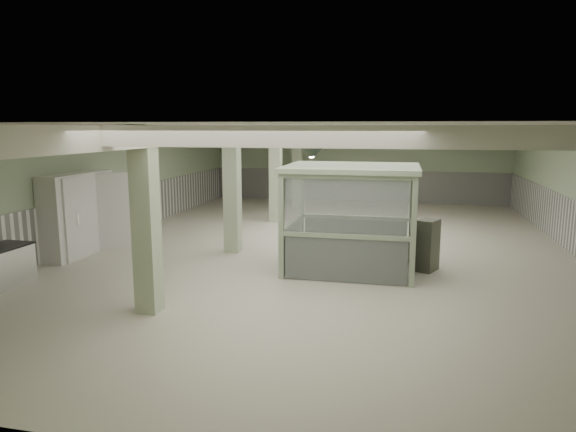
# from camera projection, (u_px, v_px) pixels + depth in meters

# --- Properties ---
(floor) EXTENTS (20.00, 20.00, 0.00)m
(floor) POSITION_uv_depth(u_px,v_px,m) (324.00, 248.00, 15.24)
(floor) COLOR beige
(floor) RESTS_ON ground
(ceiling) EXTENTS (14.00, 20.00, 0.02)m
(ceiling) POSITION_uv_depth(u_px,v_px,m) (326.00, 125.00, 14.62)
(ceiling) COLOR white
(ceiling) RESTS_ON wall_back
(wall_back) EXTENTS (14.00, 0.02, 3.60)m
(wall_back) POSITION_uv_depth(u_px,v_px,m) (357.00, 164.00, 24.54)
(wall_back) COLOR #A7BC96
(wall_back) RESTS_ON floor
(wall_front) EXTENTS (14.00, 0.02, 3.60)m
(wall_front) POSITION_uv_depth(u_px,v_px,m) (178.00, 298.00, 5.33)
(wall_front) COLOR #A7BC96
(wall_front) RESTS_ON floor
(wall_left) EXTENTS (0.02, 20.00, 3.60)m
(wall_left) POSITION_uv_depth(u_px,v_px,m) (109.00, 182.00, 16.47)
(wall_left) COLOR #A7BC96
(wall_left) RESTS_ON floor
(wainscot_left) EXTENTS (0.05, 19.90, 1.50)m
(wainscot_left) POSITION_uv_depth(u_px,v_px,m) (112.00, 214.00, 16.64)
(wainscot_left) COLOR white
(wainscot_left) RESTS_ON floor
(wainscot_back) EXTENTS (13.90, 0.05, 1.50)m
(wainscot_back) POSITION_uv_depth(u_px,v_px,m) (356.00, 186.00, 24.69)
(wainscot_back) COLOR white
(wainscot_back) RESTS_ON floor
(girder) EXTENTS (0.45, 19.90, 0.40)m
(girder) POSITION_uv_depth(u_px,v_px,m) (242.00, 133.00, 15.21)
(girder) COLOR white
(girder) RESTS_ON ceiling
(beam_a) EXTENTS (13.90, 0.35, 0.32)m
(beam_a) POSITION_uv_depth(u_px,v_px,m) (247.00, 136.00, 7.45)
(beam_a) COLOR white
(beam_a) RESTS_ON ceiling
(beam_b) EXTENTS (13.90, 0.35, 0.32)m
(beam_b) POSITION_uv_depth(u_px,v_px,m) (286.00, 134.00, 9.85)
(beam_b) COLOR white
(beam_b) RESTS_ON ceiling
(beam_c) EXTENTS (13.90, 0.35, 0.32)m
(beam_c) POSITION_uv_depth(u_px,v_px,m) (310.00, 133.00, 12.25)
(beam_c) COLOR white
(beam_c) RESTS_ON ceiling
(beam_d) EXTENTS (13.90, 0.35, 0.32)m
(beam_d) POSITION_uv_depth(u_px,v_px,m) (326.00, 132.00, 14.65)
(beam_d) COLOR white
(beam_d) RESTS_ON ceiling
(beam_e) EXTENTS (13.90, 0.35, 0.32)m
(beam_e) POSITION_uv_depth(u_px,v_px,m) (337.00, 131.00, 17.06)
(beam_e) COLOR white
(beam_e) RESTS_ON ceiling
(beam_f) EXTENTS (13.90, 0.35, 0.32)m
(beam_f) POSITION_uv_depth(u_px,v_px,m) (346.00, 131.00, 19.46)
(beam_f) COLOR white
(beam_f) RESTS_ON ceiling
(beam_g) EXTENTS (13.90, 0.35, 0.32)m
(beam_g) POSITION_uv_depth(u_px,v_px,m) (352.00, 130.00, 21.86)
(beam_g) COLOR white
(beam_g) RESTS_ON ceiling
(column_a) EXTENTS (0.42, 0.42, 3.60)m
(column_a) POSITION_uv_depth(u_px,v_px,m) (146.00, 221.00, 9.72)
(column_a) COLOR #B6C7A0
(column_a) RESTS_ON floor
(column_b) EXTENTS (0.42, 0.42, 3.60)m
(column_b) POSITION_uv_depth(u_px,v_px,m) (232.00, 190.00, 14.52)
(column_b) COLOR #B6C7A0
(column_b) RESTS_ON floor
(column_c) EXTENTS (0.42, 0.42, 3.60)m
(column_c) POSITION_uv_depth(u_px,v_px,m) (276.00, 174.00, 19.32)
(column_c) COLOR #B6C7A0
(column_c) RESTS_ON floor
(column_d) EXTENTS (0.42, 0.42, 3.60)m
(column_d) POSITION_uv_depth(u_px,v_px,m) (297.00, 166.00, 23.16)
(column_d) COLOR #B6C7A0
(column_d) RESTS_ON floor
(pendant_front) EXTENTS (0.44, 0.44, 0.22)m
(pendant_front) POSITION_uv_depth(u_px,v_px,m) (312.00, 154.00, 9.81)
(pendant_front) COLOR #2E3D30
(pendant_front) RESTS_ON ceiling
(pendant_mid) EXTENTS (0.44, 0.44, 0.22)m
(pendant_mid) POSITION_uv_depth(u_px,v_px,m) (345.00, 144.00, 15.09)
(pendant_mid) COLOR #2E3D30
(pendant_mid) RESTS_ON ceiling
(pendant_back) EXTENTS (0.44, 0.44, 0.22)m
(pendant_back) POSITION_uv_depth(u_px,v_px,m) (360.00, 140.00, 19.89)
(pendant_back) COLOR #2E3D30
(pendant_back) RESTS_ON ceiling
(walkin_cooler) EXTENTS (1.17, 2.61, 2.39)m
(walkin_cooler) POSITION_uv_depth(u_px,v_px,m) (79.00, 212.00, 14.38)
(walkin_cooler) COLOR silver
(walkin_cooler) RESTS_ON floor
(guard_booth) EXTENTS (3.27, 2.77, 2.62)m
(guard_booth) POSITION_uv_depth(u_px,v_px,m) (351.00, 200.00, 12.75)
(guard_booth) COLOR #92A685
(guard_booth) RESTS_ON floor
(filing_cabinet) EXTENTS (0.63, 0.72, 1.29)m
(filing_cabinet) POSITION_uv_depth(u_px,v_px,m) (428.00, 245.00, 12.77)
(filing_cabinet) COLOR #56594A
(filing_cabinet) RESTS_ON floor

